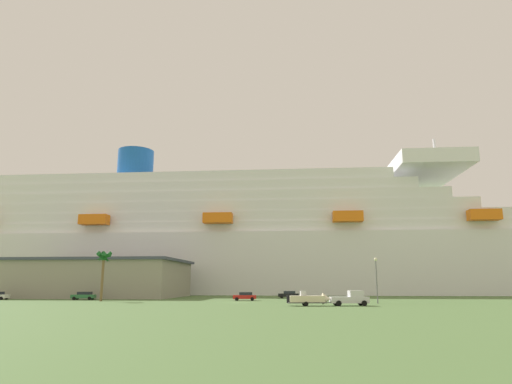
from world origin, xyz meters
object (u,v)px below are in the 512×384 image
(cruise_ship, at_px, (229,244))
(palm_tree, at_px, (104,260))
(street_lamp, at_px, (376,273))
(pickup_truck, at_px, (351,299))
(parked_car_green_wagon, at_px, (84,296))
(parked_car_red_hatchback, at_px, (245,296))
(small_boat_on_trailer, at_px, (311,299))
(parked_car_black_coupe, at_px, (289,294))

(cruise_ship, distance_m, palm_tree, 58.31)
(street_lamp, bearing_deg, pickup_truck, -121.63)
(street_lamp, height_order, parked_car_green_wagon, street_lamp)
(palm_tree, bearing_deg, cruise_ship, 76.53)
(parked_car_green_wagon, distance_m, parked_car_red_hatchback, 32.32)
(pickup_truck, xyz_separation_m, palm_tree, (-44.32, 11.66, 6.45))
(cruise_ship, distance_m, small_boat_on_trailer, 74.64)
(parked_car_green_wagon, bearing_deg, pickup_truck, -18.94)
(cruise_ship, distance_m, parked_car_black_coupe, 44.22)
(parked_car_green_wagon, bearing_deg, parked_car_red_hatchback, 0.19)
(street_lamp, bearing_deg, parked_car_green_wagon, 170.54)
(small_boat_on_trailer, bearing_deg, parked_car_black_coupe, 98.68)
(street_lamp, bearing_deg, palm_tree, 175.89)
(pickup_truck, height_order, street_lamp, street_lamp)
(palm_tree, relative_size, parked_car_red_hatchback, 2.01)
(street_lamp, xyz_separation_m, parked_car_black_coupe, (-15.72, 23.03, -4.06))
(parked_car_green_wagon, bearing_deg, parked_car_black_coupe, 18.99)
(parked_car_red_hatchback, bearing_deg, pickup_truck, -43.63)
(palm_tree, height_order, street_lamp, palm_tree)
(pickup_truck, distance_m, street_lamp, 10.28)
(palm_tree, xyz_separation_m, street_lamp, (49.32, -3.55, -2.60))
(pickup_truck, relative_size, palm_tree, 0.63)
(pickup_truck, relative_size, parked_car_red_hatchback, 1.27)
(palm_tree, distance_m, parked_car_black_coupe, 39.40)
(parked_car_green_wagon, xyz_separation_m, parked_car_black_coupe, (39.96, 13.75, 0.00))
(cruise_ship, height_order, parked_car_red_hatchback, cruise_ship)
(pickup_truck, height_order, parked_car_black_coupe, pickup_truck)
(small_boat_on_trailer, bearing_deg, palm_tree, 161.79)
(parked_car_red_hatchback, bearing_deg, street_lamp, -21.90)
(pickup_truck, distance_m, parked_car_black_coupe, 32.94)
(small_boat_on_trailer, xyz_separation_m, parked_car_black_coupe, (-4.91, 32.15, -0.13))
(street_lamp, bearing_deg, parked_car_black_coupe, 124.32)
(street_lamp, height_order, parked_car_black_coupe, street_lamp)
(small_boat_on_trailer, bearing_deg, parked_car_red_hatchback, 124.12)
(parked_car_black_coupe, bearing_deg, small_boat_on_trailer, -81.32)
(parked_car_green_wagon, xyz_separation_m, parked_car_red_hatchback, (32.32, 0.11, -0.00))
(cruise_ship, xyz_separation_m, parked_car_green_wagon, (-19.83, -50.50, -14.14))
(small_boat_on_trailer, bearing_deg, street_lamp, 40.15)
(small_boat_on_trailer, height_order, parked_car_red_hatchback, small_boat_on_trailer)
(palm_tree, xyz_separation_m, parked_car_green_wagon, (-6.36, 5.73, -6.66))
(cruise_ship, relative_size, parked_car_red_hatchback, 52.46)
(small_boat_on_trailer, bearing_deg, cruise_ship, 109.96)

